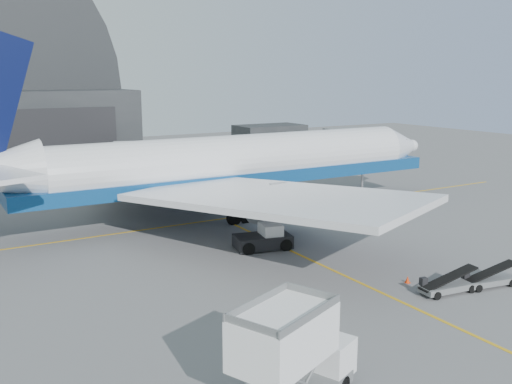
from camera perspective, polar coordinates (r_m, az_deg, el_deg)
ground at (r=40.97m, az=9.59°, el=-8.60°), size 200.00×200.00×0.00m
taxi_lines at (r=50.79m, az=0.35°, el=-4.45°), size 80.00×42.12×0.02m
distant_bldg_a at (r=120.09m, az=1.38°, el=4.82°), size 14.00×8.00×4.00m
distant_bldg_b at (r=126.74m, az=8.91°, el=5.04°), size 8.00×6.00×2.80m
airliner at (r=57.08m, az=-3.38°, el=2.74°), size 53.89×52.26×18.91m
catering_truck at (r=24.83m, az=3.53°, el=-16.33°), size 7.29×4.99×4.71m
pushback_tug at (r=47.15m, az=0.83°, el=-4.72°), size 5.00×3.52×2.11m
belt_loader_a at (r=39.85m, az=18.58°, el=-8.88°), size 4.30×1.87×1.61m
belt_loader_b at (r=42.01m, az=22.20°, el=-8.11°), size 4.20×2.00×1.57m
traffic_cone at (r=41.03m, az=14.92°, el=-8.47°), size 0.33×0.33×0.47m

